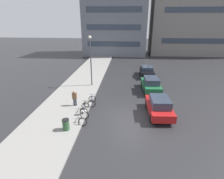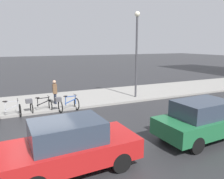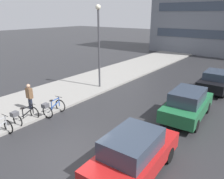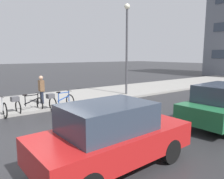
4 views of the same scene
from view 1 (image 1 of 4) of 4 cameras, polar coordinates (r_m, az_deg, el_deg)
name	(u,v)px [view 1 (image 1 of 4)]	position (r m, az deg, el deg)	size (l,w,h in m)	color
ground_plane	(128,117)	(15.15, 5.28, -8.98)	(140.00, 140.00, 0.00)	#28282B
sidewalk_kerb	(86,78)	(24.96, -8.60, 3.59)	(4.80, 60.00, 0.14)	gray
bicycle_nearest	(84,118)	(14.36, -9.26, -9.20)	(0.78, 1.15, 1.00)	black
bicycle_second	(84,108)	(15.66, -9.07, -6.07)	(0.82, 1.43, 0.94)	black
bicycle_third	(92,101)	(16.91, -6.61, -3.70)	(0.89, 1.40, 0.97)	black
car_red	(159,106)	(15.63, 15.14, -5.26)	(2.03, 4.17, 1.64)	#AD1919
car_green	(151,84)	(20.69, 12.59, 1.72)	(2.06, 4.29, 1.65)	#1E6038
car_black	(147,71)	(26.21, 11.30, 5.90)	(1.89, 4.12, 1.52)	black
pedestrian	(75,98)	(16.77, -12.11, -2.62)	(0.41, 0.25, 1.67)	#1E2333
streetlamp	(91,56)	(21.07, -6.99, 10.86)	(0.37, 0.37, 6.10)	#424247
trash_bin	(66,125)	(13.55, -14.79, -11.24)	(0.52, 0.52, 1.00)	#2D5133
building_facade_main	(115,19)	(43.35, 1.01, 22.14)	(14.03, 8.64, 16.17)	slate
building_facade_side	(206,10)	(47.81, 28.44, 21.74)	(23.94, 7.24, 19.53)	gray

